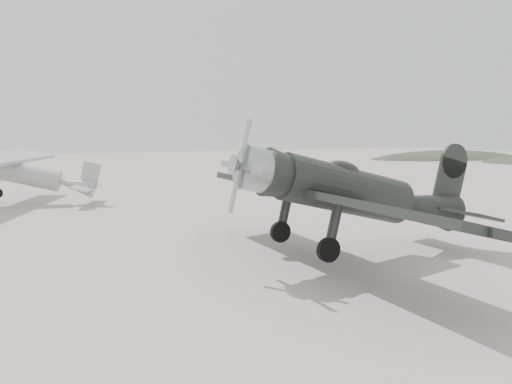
{
  "coord_description": "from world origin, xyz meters",
  "views": [
    {
      "loc": [
        -6.57,
        -14.56,
        3.96
      ],
      "look_at": [
        1.89,
        3.64,
        1.5
      ],
      "focal_mm": 35.0,
      "sensor_mm": 36.0,
      "label": 1
    }
  ],
  "objects": [
    {
      "name": "ground",
      "position": [
        0.0,
        0.0,
        0.0
      ],
      "size": [
        160.0,
        160.0,
        0.0
      ],
      "primitive_type": "plane",
      "color": "gray",
      "rests_on": "ground"
    },
    {
      "name": "hill_northeast",
      "position": [
        50.0,
        40.0,
        0.0
      ],
      "size": [
        32.0,
        16.0,
        5.2
      ],
      "primitive_type": "ellipsoid",
      "color": "#2C3526",
      "rests_on": "ground"
    },
    {
      "name": "lowwing_monoplane",
      "position": [
        2.59,
        -2.06,
        2.06
      ],
      "size": [
        8.66,
        12.01,
        3.9
      ],
      "rotation": [
        0.0,
        0.24,
        0.02
      ],
      "color": "black",
      "rests_on": "ground"
    },
    {
      "name": "highwing_monoplane",
      "position": [
        -7.04,
        15.04,
        2.02
      ],
      "size": [
        8.13,
        11.23,
        3.22
      ],
      "rotation": [
        0.0,
        0.23,
        -0.35
      ],
      "color": "#939598",
      "rests_on": "ground"
    }
  ]
}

